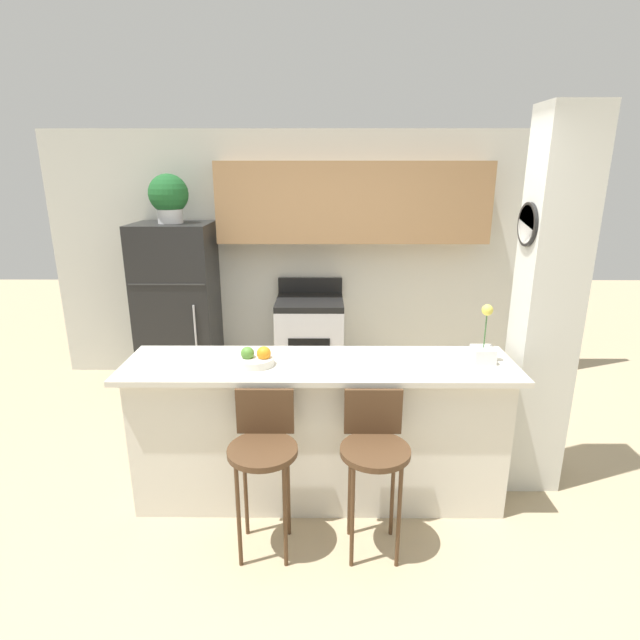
{
  "coord_description": "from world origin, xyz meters",
  "views": [
    {
      "loc": [
        0.02,
        -2.97,
        2.17
      ],
      "look_at": [
        0.0,
        0.78,
        1.03
      ],
      "focal_mm": 28.0,
      "sensor_mm": 36.0,
      "label": 1
    }
  ],
  "objects": [
    {
      "name": "ground_plane",
      "position": [
        0.0,
        0.0,
        0.0
      ],
      "size": [
        14.0,
        14.0,
        0.0
      ],
      "primitive_type": "plane",
      "color": "tan"
    },
    {
      "name": "wall_back",
      "position": [
        0.13,
        2.17,
        1.53
      ],
      "size": [
        5.6,
        0.38,
        2.55
      ],
      "color": "silver",
      "rests_on": "ground_plane"
    },
    {
      "name": "pillar_right",
      "position": [
        1.49,
        0.19,
        1.28
      ],
      "size": [
        0.38,
        0.32,
        2.55
      ],
      "color": "silver",
      "rests_on": "ground_plane"
    },
    {
      "name": "counter_bar",
      "position": [
        0.0,
        0.0,
        0.5
      ],
      "size": [
        2.5,
        0.63,
        0.98
      ],
      "color": "silver",
      "rests_on": "ground_plane"
    },
    {
      "name": "refrigerator",
      "position": [
        -1.44,
        1.88,
        0.83
      ],
      "size": [
        0.76,
        0.64,
        1.67
      ],
      "color": "black",
      "rests_on": "ground_plane"
    },
    {
      "name": "stove_range",
      "position": [
        -0.11,
        1.89,
        0.46
      ],
      "size": [
        0.67,
        0.63,
        1.07
      ],
      "color": "silver",
      "rests_on": "ground_plane"
    },
    {
      "name": "bar_stool_left",
      "position": [
        -0.31,
        -0.48,
        0.65
      ],
      "size": [
        0.4,
        0.4,
        0.96
      ],
      "color": "#4C331E",
      "rests_on": "ground_plane"
    },
    {
      "name": "bar_stool_right",
      "position": [
        0.31,
        -0.48,
        0.65
      ],
      "size": [
        0.4,
        0.4,
        0.96
      ],
      "color": "#4C331E",
      "rests_on": "ground_plane"
    },
    {
      "name": "potted_plant_on_fridge",
      "position": [
        -1.44,
        1.88,
        1.92
      ],
      "size": [
        0.37,
        0.37,
        0.46
      ],
      "color": "silver",
      "rests_on": "refrigerator"
    },
    {
      "name": "orchid_vase",
      "position": [
        1.05,
        0.02,
        1.08
      ],
      "size": [
        0.14,
        0.14,
        0.38
      ],
      "color": "white",
      "rests_on": "counter_bar"
    },
    {
      "name": "fruit_bowl",
      "position": [
        -0.4,
        -0.04,
        1.03
      ],
      "size": [
        0.23,
        0.23,
        0.12
      ],
      "color": "silver",
      "rests_on": "counter_bar"
    }
  ]
}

